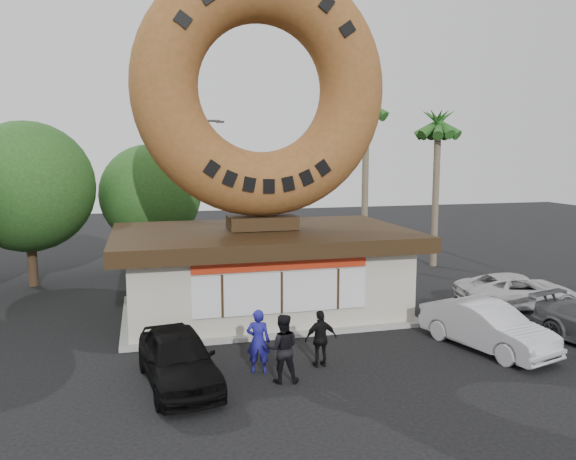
# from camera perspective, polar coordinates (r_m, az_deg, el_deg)

# --- Properties ---
(ground) EXTENTS (90.00, 90.00, 0.00)m
(ground) POSITION_cam_1_polar(r_m,az_deg,el_deg) (16.74, 1.82, -13.93)
(ground) COLOR black
(ground) RESTS_ON ground
(donut_shop) EXTENTS (11.20, 7.20, 3.80)m
(donut_shop) POSITION_cam_1_polar(r_m,az_deg,el_deg) (21.80, -2.60, -3.89)
(donut_shop) COLOR #BAB49F
(donut_shop) RESTS_ON ground
(giant_donut) EXTENTS (9.53, 2.43, 9.53)m
(giant_donut) POSITION_cam_1_polar(r_m,az_deg,el_deg) (21.48, -2.73, 14.16)
(giant_donut) COLOR brown
(giant_donut) RESTS_ON donut_shop
(tree_west) EXTENTS (6.00, 6.00, 7.65)m
(tree_west) POSITION_cam_1_polar(r_m,az_deg,el_deg) (28.40, -24.94, 3.99)
(tree_west) COLOR #473321
(tree_west) RESTS_ON ground
(tree_mid) EXTENTS (5.20, 5.20, 6.63)m
(tree_mid) POSITION_cam_1_polar(r_m,az_deg,el_deg) (29.98, -13.78, 3.48)
(tree_mid) COLOR #473321
(tree_mid) RESTS_ON ground
(palm_near) EXTENTS (2.60, 2.60, 9.75)m
(palm_near) POSITION_cam_1_polar(r_m,az_deg,el_deg) (31.33, 7.98, 11.86)
(palm_near) COLOR #726651
(palm_near) RESTS_ON ground
(palm_far) EXTENTS (2.60, 2.60, 8.75)m
(palm_far) POSITION_cam_1_polar(r_m,az_deg,el_deg) (31.46, 15.00, 9.95)
(palm_far) COLOR #726651
(palm_far) RESTS_ON ground
(street_lamp) EXTENTS (2.11, 0.20, 8.00)m
(street_lamp) POSITION_cam_1_polar(r_m,az_deg,el_deg) (31.05, -9.86, 4.59)
(street_lamp) COLOR #59595E
(street_lamp) RESTS_ON ground
(person_left) EXTENTS (0.78, 0.63, 1.85)m
(person_left) POSITION_cam_1_polar(r_m,az_deg,el_deg) (16.20, -3.04, -11.20)
(person_left) COLOR navy
(person_left) RESTS_ON ground
(person_center) EXTENTS (1.05, 0.89, 1.90)m
(person_center) POSITION_cam_1_polar(r_m,az_deg,el_deg) (15.56, -0.57, -11.92)
(person_center) COLOR black
(person_center) RESTS_ON ground
(person_right) EXTENTS (1.01, 0.47, 1.68)m
(person_right) POSITION_cam_1_polar(r_m,az_deg,el_deg) (16.67, 3.35, -10.96)
(person_right) COLOR black
(person_right) RESTS_ON ground
(car_black) EXTENTS (2.34, 4.58, 1.49)m
(car_black) POSITION_cam_1_polar(r_m,az_deg,el_deg) (15.73, -11.08, -12.63)
(car_black) COLOR black
(car_black) RESTS_ON ground
(car_silver) EXTENTS (2.78, 4.77, 1.49)m
(car_silver) POSITION_cam_1_polar(r_m,az_deg,el_deg) (19.14, 19.54, -9.20)
(car_silver) COLOR #B8B8BE
(car_silver) RESTS_ON ground
(car_white) EXTENTS (5.21, 3.07, 1.36)m
(car_white) POSITION_cam_1_polar(r_m,az_deg,el_deg) (24.52, 22.37, -5.76)
(car_white) COLOR #BDBDBD
(car_white) RESTS_ON ground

